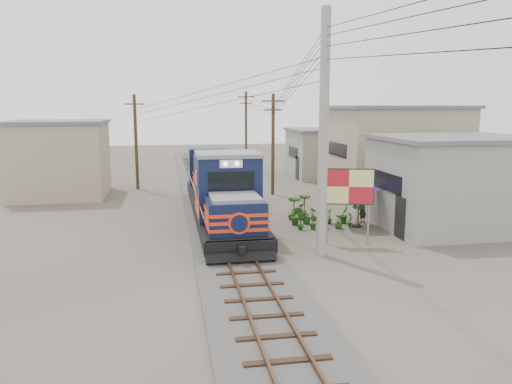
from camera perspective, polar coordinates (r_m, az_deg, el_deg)
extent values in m
plane|color=#473F35|center=(21.01, -2.24, -7.36)|extent=(120.00, 120.00, 0.00)
cube|color=#595651|center=(30.63, -4.79, -1.71)|extent=(3.60, 70.00, 0.16)
cube|color=#51331E|center=(30.55, -5.79, -1.41)|extent=(0.08, 70.00, 0.12)
cube|color=#51331E|center=(30.64, -3.80, -1.35)|extent=(0.08, 70.00, 0.12)
cube|color=black|center=(27.13, -4.14, -1.73)|extent=(2.89, 15.97, 0.55)
cube|color=black|center=(22.37, -2.80, -5.03)|extent=(2.20, 3.19, 0.65)
cube|color=black|center=(32.07, -5.06, -0.48)|extent=(2.20, 3.19, 0.65)
cube|color=#0E1534|center=(20.95, -2.41, -2.83)|extent=(2.37, 2.40, 1.50)
cube|color=#0E1534|center=(23.22, -3.24, 0.43)|extent=(2.84, 2.59, 3.09)
cube|color=slate|center=(23.01, -3.28, 4.36)|extent=(2.89, 2.72, 0.18)
cube|color=black|center=(21.85, -2.85, 1.29)|extent=(2.03, 0.06, 0.80)
cube|color=white|center=(21.74, -2.86, 3.24)|extent=(1.00, 0.06, 0.35)
cube|color=#0E1534|center=(29.36, -4.67, 1.63)|extent=(2.26, 9.78, 2.30)
cube|color=slate|center=(29.21, -4.71, 3.95)|extent=(2.03, 9.78, 0.18)
cube|color=red|center=(27.03, -4.15, -0.59)|extent=(2.93, 15.97, 0.14)
cube|color=red|center=(26.97, -4.16, 0.03)|extent=(2.93, 15.97, 0.14)
cube|color=red|center=(26.92, -4.17, 0.66)|extent=(2.93, 15.97, 0.14)
cylinder|color=#9E9B93|center=(20.38, 7.71, 6.35)|extent=(0.40, 0.40, 10.00)
cylinder|color=#4C3826|center=(34.74, 1.95, 5.40)|extent=(0.24, 0.24, 7.00)
cube|color=#4C3826|center=(34.64, 1.98, 10.35)|extent=(1.60, 0.10, 0.10)
cube|color=#4C3826|center=(34.64, 1.98, 9.36)|extent=(1.20, 0.10, 0.10)
cylinder|color=#4C3826|center=(48.53, -1.15, 6.99)|extent=(0.24, 0.24, 7.50)
cube|color=#4C3826|center=(48.47, -1.16, 10.83)|extent=(1.60, 0.10, 0.10)
cube|color=#4C3826|center=(48.46, -1.16, 10.12)|extent=(1.20, 0.10, 0.10)
cylinder|color=#4C3826|center=(38.05, -13.55, 5.53)|extent=(0.24, 0.24, 7.00)
cube|color=#4C3826|center=(37.95, -13.73, 10.04)|extent=(1.60, 0.10, 0.10)
cube|color=#4C3826|center=(37.95, -13.70, 9.14)|extent=(1.20, 0.10, 0.10)
cube|color=gray|center=(27.22, 21.53, 0.80)|extent=(7.00, 6.00, 4.50)
cube|color=slate|center=(26.97, 21.84, 5.73)|extent=(7.35, 6.30, 0.20)
cube|color=black|center=(25.53, 14.80, 1.11)|extent=(0.05, 3.00, 0.90)
cube|color=gray|center=(35.46, 15.42, 4.33)|extent=(8.00, 7.00, 6.00)
cube|color=slate|center=(35.31, 15.66, 9.34)|extent=(8.40, 7.35, 0.20)
cube|color=black|center=(33.91, 9.27, 4.83)|extent=(0.05, 3.50, 0.90)
cube|color=gray|center=(44.27, 8.06, 4.34)|extent=(6.00, 6.00, 4.00)
cube|color=slate|center=(44.11, 8.12, 7.05)|extent=(6.30, 6.30, 0.20)
cube|color=black|center=(43.41, 4.26, 4.56)|extent=(0.05, 3.00, 0.90)
cube|color=gray|center=(36.81, -21.47, 3.41)|extent=(6.00, 6.00, 5.00)
cube|color=slate|center=(36.64, -21.73, 7.45)|extent=(6.30, 6.30, 0.20)
cube|color=black|center=(37.50, -26.02, 3.58)|extent=(0.05, 3.00, 0.90)
cylinder|color=#99999E|center=(22.78, 8.13, -2.76)|extent=(0.10, 0.10, 2.55)
cylinder|color=#99999E|center=(22.94, 12.72, -2.82)|extent=(0.10, 0.10, 2.55)
cube|color=black|center=(22.58, 10.54, 0.61)|extent=(2.19, 0.73, 1.63)
cube|color=#B31722|center=(22.56, 10.56, 0.60)|extent=(2.08, 0.66, 1.53)
cylinder|color=black|center=(26.41, 11.43, -3.83)|extent=(0.47, 0.47, 0.10)
cylinder|color=#99999E|center=(26.17, 11.51, -1.43)|extent=(0.05, 0.05, 2.35)
cone|color=#4B297B|center=(25.97, 11.60, 1.00)|extent=(2.90, 2.90, 0.59)
imported|color=black|center=(27.23, 12.06, -1.87)|extent=(0.68, 0.64, 1.56)
imported|color=#204F16|center=(25.31, 5.13, -3.21)|extent=(0.42, 0.57, 1.01)
imported|color=#204F16|center=(25.41, 6.61, -3.48)|extent=(0.50, 0.53, 0.76)
imported|color=#204F16|center=(25.72, 7.65, -3.45)|extent=(0.63, 0.69, 0.66)
imported|color=#204F16|center=(25.83, 9.42, -3.36)|extent=(0.51, 0.51, 0.73)
imported|color=#204F16|center=(26.22, 10.68, -3.09)|extent=(0.48, 0.52, 0.82)
imported|color=#204F16|center=(26.22, 4.60, -2.75)|extent=(0.69, 0.65, 1.00)
imported|color=#204F16|center=(26.66, 5.82, -2.76)|extent=(0.96, 0.93, 0.82)
imported|color=#204F16|center=(26.76, 7.42, -2.63)|extent=(0.73, 0.73, 0.92)
imported|color=#204F16|center=(26.82, 8.37, -2.69)|extent=(0.33, 0.47, 0.86)
imported|color=#204F16|center=(27.05, 10.03, -2.53)|extent=(0.67, 0.67, 0.96)
imported|color=#204F16|center=(27.49, 4.03, -2.57)|extent=(0.48, 0.55, 0.61)
imported|color=#204F16|center=(27.58, 5.25, -2.18)|extent=(0.75, 0.75, 0.95)
imported|color=#204F16|center=(27.77, 6.52, -2.45)|extent=(0.39, 0.41, 0.64)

